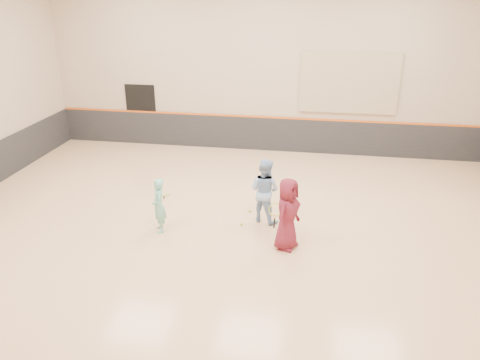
% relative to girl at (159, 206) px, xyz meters
% --- Properties ---
extents(room, '(15.04, 12.04, 6.22)m').
position_rel_girl_xyz_m(room, '(1.73, 0.34, 0.14)').
color(room, tan).
rests_on(room, ground).
extents(wainscot_back, '(14.90, 0.04, 1.20)m').
position_rel_girl_xyz_m(wainscot_back, '(1.73, 6.31, -0.07)').
color(wainscot_back, '#232326').
rests_on(wainscot_back, floor).
extents(accent_stripe, '(14.90, 0.03, 0.06)m').
position_rel_girl_xyz_m(accent_stripe, '(1.73, 6.30, 0.55)').
color(accent_stripe, '#D85914').
rests_on(accent_stripe, wall_back).
extents(acoustic_panel, '(3.20, 0.08, 2.00)m').
position_rel_girl_xyz_m(acoustic_panel, '(4.53, 6.29, 1.83)').
color(acoustic_panel, tan).
rests_on(acoustic_panel, wall_back).
extents(doorway, '(1.10, 0.05, 2.20)m').
position_rel_girl_xyz_m(doorway, '(-2.77, 6.32, 0.43)').
color(doorway, black).
rests_on(doorway, floor).
extents(girl, '(0.50, 0.58, 1.34)m').
position_rel_girl_xyz_m(girl, '(0.00, 0.00, 0.00)').
color(girl, '#70C3B1').
rests_on(girl, floor).
extents(instructor, '(0.98, 0.90, 1.64)m').
position_rel_girl_xyz_m(instructor, '(2.40, 0.96, 0.15)').
color(instructor, '#90B3DF').
rests_on(instructor, floor).
extents(young_man, '(0.79, 0.95, 1.67)m').
position_rel_girl_xyz_m(young_man, '(3.05, -0.25, 0.17)').
color(young_man, maroon).
rests_on(young_man, floor).
extents(held_racket, '(0.42, 0.42, 0.65)m').
position_rel_girl_xyz_m(held_racket, '(2.72, 0.56, -0.15)').
color(held_racket, gold).
rests_on(held_racket, instructor).
extents(spare_racket, '(0.61, 0.61, 0.12)m').
position_rel_girl_xyz_m(spare_racket, '(-0.57, 2.00, -0.61)').
color(spare_racket, '#94BA28').
rests_on(spare_racket, floor).
extents(ball_under_racket, '(0.07, 0.07, 0.07)m').
position_rel_girl_xyz_m(ball_under_racket, '(1.89, 0.59, -0.64)').
color(ball_under_racket, '#C2CF30').
rests_on(ball_under_racket, floor).
extents(ball_in_hand, '(0.07, 0.07, 0.07)m').
position_rel_girl_xyz_m(ball_in_hand, '(3.16, -0.36, 0.45)').
color(ball_in_hand, '#CBD732').
rests_on(ball_in_hand, young_man).
extents(ball_beside_spare, '(0.07, 0.07, 0.07)m').
position_rel_girl_xyz_m(ball_beside_spare, '(1.98, 1.35, -0.64)').
color(ball_beside_spare, '#BBD431').
rests_on(ball_beside_spare, floor).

